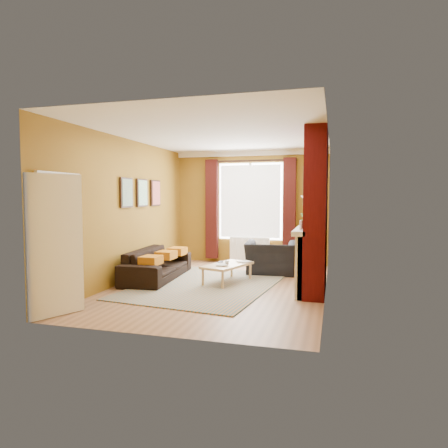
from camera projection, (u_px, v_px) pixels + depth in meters
The scene contains 12 objects.
ground at pixel (220, 286), 7.45m from camera, with size 5.50×5.50×0.00m, color brown.
room_walls at pixel (257, 212), 7.45m from camera, with size 3.82×5.54×2.83m.
striped_rug at pixel (206, 285), 7.49m from camera, with size 2.74×3.54×0.02m.
sofa at pixel (157, 264), 8.09m from camera, with size 2.09×0.82×0.61m, color black.
armchair at pixel (271, 258), 8.64m from camera, with size 1.07×0.94×0.70m, color black.
coffee_table at pixel (227, 266), 7.71m from camera, with size 0.87×1.23×0.37m.
wicker_stool at pixel (275, 258), 9.49m from camera, with size 0.42×0.42×0.41m.
floor_lamp at pixel (306, 211), 9.09m from camera, with size 0.26×0.26×1.70m.
book_a at pixel (216, 265), 7.56m from camera, with size 0.21×0.29×0.03m, color #999999.
book_b at pixel (242, 261), 8.00m from camera, with size 0.19×0.25×0.02m, color #999999.
mug at pixel (227, 263), 7.58m from camera, with size 0.09×0.09×0.08m, color #999999.
tv_remote at pixel (221, 262), 7.86m from camera, with size 0.08×0.18×0.02m.
Camera 1 is at (2.03, -7.06, 1.68)m, focal length 32.00 mm.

